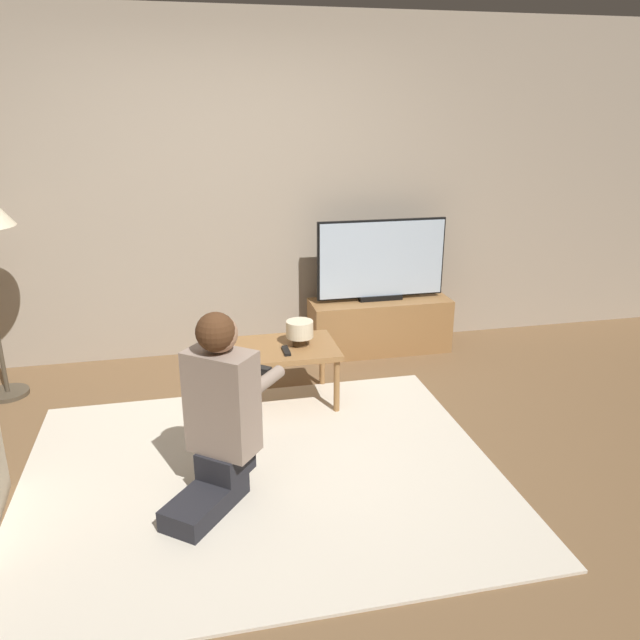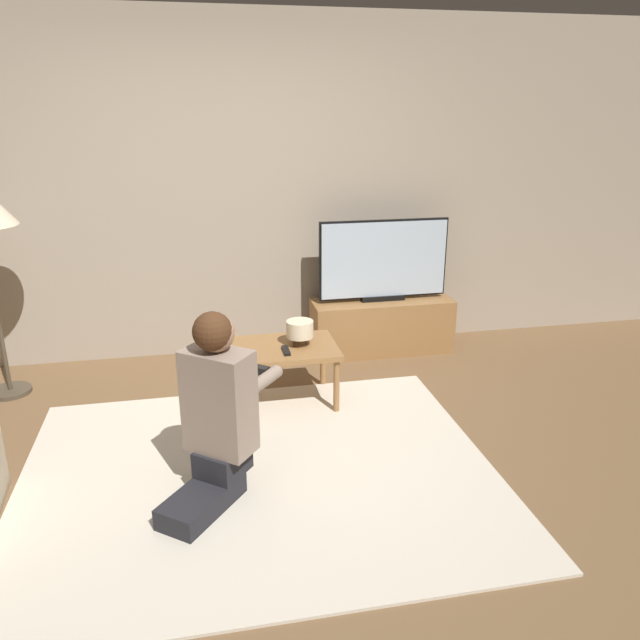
{
  "view_description": "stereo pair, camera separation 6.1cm",
  "coord_description": "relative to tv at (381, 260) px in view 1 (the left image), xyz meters",
  "views": [
    {
      "loc": [
        -0.33,
        -2.96,
        1.94
      ],
      "look_at": [
        0.49,
        0.76,
        0.62
      ],
      "focal_mm": 35.0,
      "sensor_mm": 36.0,
      "label": 1
    },
    {
      "loc": [
        -0.27,
        -2.97,
        1.94
      ],
      "look_at": [
        0.49,
        0.76,
        0.62
      ],
      "focal_mm": 35.0,
      "sensor_mm": 36.0,
      "label": 2
    }
  ],
  "objects": [
    {
      "name": "table_lamp",
      "position": [
        -0.81,
        -0.79,
        -0.25
      ],
      "size": [
        0.18,
        0.18,
        0.17
      ],
      "color": "#4C3823",
      "rests_on": "coffee_table"
    },
    {
      "name": "tv_stand",
      "position": [
        0.0,
        -0.0,
        -0.55
      ],
      "size": [
        1.14,
        0.37,
        0.44
      ],
      "color": "olive",
      "rests_on": "ground_plane"
    },
    {
      "name": "wall_back",
      "position": [
        -1.19,
        0.29,
        0.53
      ],
      "size": [
        10.0,
        0.06,
        2.6
      ],
      "color": "tan",
      "rests_on": "ground_plane"
    },
    {
      "name": "coffee_table",
      "position": [
        -0.96,
        -0.79,
        -0.4
      ],
      "size": [
        0.79,
        0.51,
        0.42
      ],
      "color": "olive",
      "rests_on": "ground_plane"
    },
    {
      "name": "remote",
      "position": [
        -0.92,
        -0.89,
        -0.34
      ],
      "size": [
        0.04,
        0.15,
        0.02
      ],
      "color": "black",
      "rests_on": "coffee_table"
    },
    {
      "name": "ground_plane",
      "position": [
        -1.19,
        -1.64,
        -0.77
      ],
      "size": [
        10.0,
        10.0,
        0.0
      ],
      "primitive_type": "plane",
      "color": "brown"
    },
    {
      "name": "rug",
      "position": [
        -1.19,
        -1.64,
        -0.76
      ],
      "size": [
        2.58,
        2.12,
        0.02
      ],
      "color": "beige",
      "rests_on": "ground_plane"
    },
    {
      "name": "tv",
      "position": [
        0.0,
        0.0,
        0.0
      ],
      "size": [
        1.04,
        0.08,
        0.65
      ],
      "color": "black",
      "rests_on": "tv_stand"
    },
    {
      "name": "person_kneeling",
      "position": [
        -1.4,
        -1.78,
        -0.27
      ],
      "size": [
        0.71,
        0.8,
        0.99
      ],
      "rotation": [
        0.0,
        0.0,
        2.47
      ],
      "color": "#232328",
      "rests_on": "rug"
    }
  ]
}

